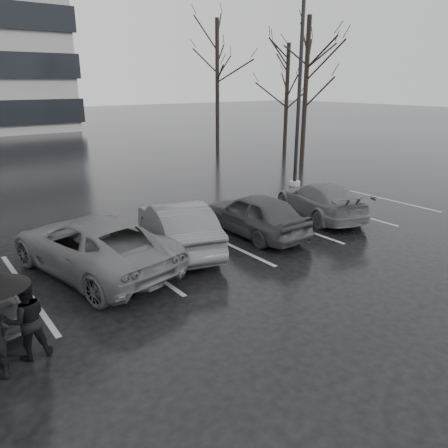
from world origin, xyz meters
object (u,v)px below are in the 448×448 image
tree_east (305,93)px  car_main (255,214)px  pedestrian_right (27,320)px  car_west_a (177,226)px  tree_north (217,88)px  car_west_b (93,244)px  tree_ne (287,99)px  lamp_post (299,89)px  car_east (320,200)px

tree_east → car_main: bearing=-142.9°
pedestrian_right → car_west_a: bearing=-145.2°
tree_north → car_west_b: bearing=-134.8°
car_main → pedestrian_right: size_ratio=2.70×
car_main → tree_ne: (12.69, 11.71, 2.83)m
car_west_b → car_west_a: bearing=168.3°
car_west_b → pedestrian_right: size_ratio=3.49×
tree_north → lamp_post: bearing=-106.9°
car_west_a → pedestrian_right: pedestrian_right is taller
tree_north → tree_east: bearing=-81.9°
car_west_b → car_east: (8.22, -0.25, -0.09)m
car_west_a → car_main: bearing=-171.9°
lamp_post → tree_north: size_ratio=1.11×
car_west_a → car_east: bearing=-167.4°
tree_east → tree_north: 7.08m
car_west_b → pedestrian_right: pedestrian_right is taller
car_main → tree_ne: size_ratio=0.56×
car_main → tree_ne: 17.50m
tree_ne → car_east: bearing=-129.4°
car_west_a → pedestrian_right: (-4.74, -2.93, 0.03)m
car_main → tree_north: 17.71m
tree_east → car_west_a: bearing=-150.1°
car_east → tree_east: tree_east is taller
car_main → car_west_a: car_west_a is taller
car_west_a → car_east: 5.75m
car_west_b → tree_east: bearing=-165.9°
car_main → car_west_b: car_west_b is taller
car_west_a → lamp_post: 10.07m
car_main → pedestrian_right: pedestrian_right is taller
pedestrian_right → tree_east: (17.56, 10.31, 3.27)m
pedestrian_right → tree_ne: (20.06, 14.31, 2.77)m
lamp_post → tree_east: lamp_post is taller
car_east → car_west_b: bearing=15.9°
car_main → car_west_b: (-5.10, 0.32, 0.04)m
car_east → tree_north: size_ratio=0.50×
car_main → tree_east: tree_east is taller
pedestrian_right → car_main: bearing=-157.4°
car_east → lamp_post: 6.17m
car_west_a → tree_east: size_ratio=0.53×
tree_ne → tree_north: size_ratio=0.82×
tree_east → tree_ne: bearing=58.0°
car_west_b → car_east: size_ratio=1.20×
pedestrian_right → tree_north: tree_north is taller
car_main → car_east: 3.12m
lamp_post → tree_ne: bearing=48.5°
car_west_b → pedestrian_right: 3.70m
lamp_post → tree_east: size_ratio=1.18×
car_west_b → tree_north: (14.29, 14.38, 3.54)m
car_west_a → car_west_b: size_ratio=0.84×
car_west_b → tree_ne: 21.30m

